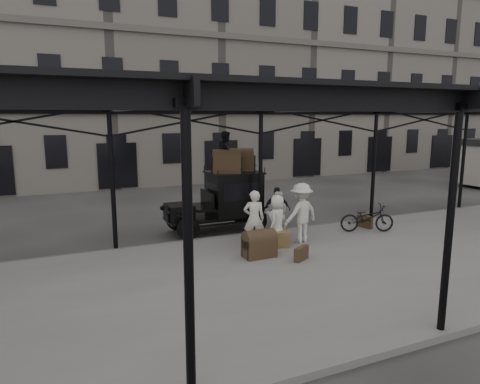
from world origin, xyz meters
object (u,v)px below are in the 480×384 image
object	(u,v)px
steamer_trunk_platform	(259,245)
porter_left	(254,219)
steamer_trunk_roof_near	(226,163)
bicycle	(367,218)
porter_official	(277,209)
taxi	(226,198)

from	to	relation	value
steamer_trunk_platform	porter_left	bearing A→B (deg)	72.14
porter_left	steamer_trunk_roof_near	xyz separation A→B (m)	(0.09, 2.50, 1.49)
steamer_trunk_roof_near	steamer_trunk_platform	size ratio (longest dim) A/B	1.05
bicycle	steamer_trunk_roof_near	world-z (taller)	steamer_trunk_roof_near
steamer_trunk_roof_near	porter_official	bearing A→B (deg)	-20.62
porter_official	steamer_trunk_platform	world-z (taller)	porter_official
porter_official	steamer_trunk_roof_near	size ratio (longest dim) A/B	1.63
porter_left	bicycle	bearing A→B (deg)	-160.18
bicycle	steamer_trunk_roof_near	distance (m)	5.36
porter_official	bicycle	xyz separation A→B (m)	(2.86, -1.39, -0.30)
taxi	porter_left	xyz separation A→B (m)	(-0.17, -2.74, -0.15)
taxi	porter_official	xyz separation A→B (m)	(1.41, -1.35, -0.26)
bicycle	steamer_trunk_platform	size ratio (longest dim) A/B	2.04
taxi	porter_official	distance (m)	1.97
bicycle	steamer_trunk_platform	world-z (taller)	bicycle
taxi	porter_left	distance (m)	2.75
bicycle	taxi	bearing A→B (deg)	79.77
taxi	steamer_trunk_roof_near	bearing A→B (deg)	-108.07
porter_official	steamer_trunk_roof_near	world-z (taller)	steamer_trunk_roof_near
bicycle	porter_official	bearing A→B (deg)	86.50
taxi	bicycle	xyz separation A→B (m)	(4.27, -2.73, -0.56)
steamer_trunk_roof_near	steamer_trunk_platform	world-z (taller)	steamer_trunk_roof_near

